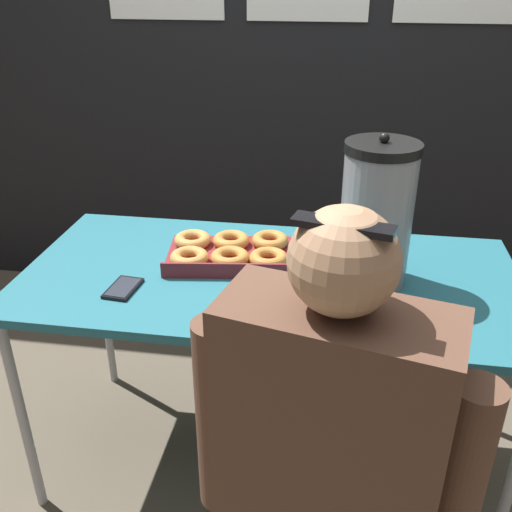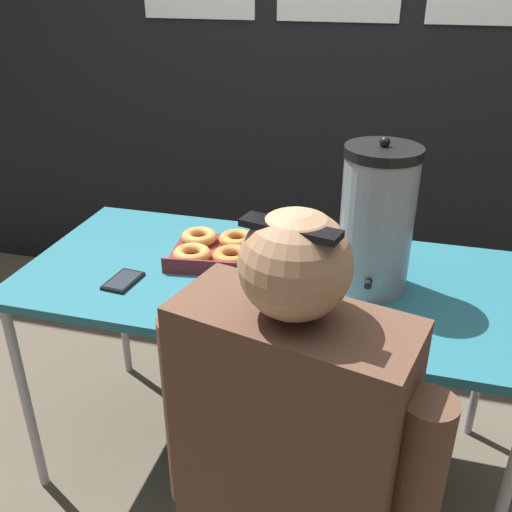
{
  "view_description": "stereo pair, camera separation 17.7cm",
  "coord_description": "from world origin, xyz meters",
  "views": [
    {
      "loc": [
        0.2,
        -1.56,
        1.64
      ],
      "look_at": [
        -0.04,
        0.0,
        0.84
      ],
      "focal_mm": 40.0,
      "sensor_mm": 36.0,
      "label": 1
    },
    {
      "loc": [
        0.37,
        -1.52,
        1.64
      ],
      "look_at": [
        -0.04,
        0.0,
        0.84
      ],
      "focal_mm": 40.0,
      "sensor_mm": 36.0,
      "label": 2
    }
  ],
  "objects": [
    {
      "name": "folding_table",
      "position": [
        0.0,
        0.0,
        0.73
      ],
      "size": [
        1.56,
        0.75,
        0.78
      ],
      "color": "#236675",
      "rests_on": "ground"
    },
    {
      "name": "donut_box",
      "position": [
        -0.14,
        0.09,
        0.8
      ],
      "size": [
        0.45,
        0.34,
        0.05
      ],
      "rotation": [
        0.0,
        0.0,
        0.13
      ],
      "color": "maroon",
      "rests_on": "folding_table"
    },
    {
      "name": "cell_phone",
      "position": [
        -0.42,
        -0.17,
        0.78
      ],
      "size": [
        0.09,
        0.14,
        0.01
      ],
      "rotation": [
        0.0,
        0.0,
        -0.09
      ],
      "color": "black",
      "rests_on": "folding_table"
    },
    {
      "name": "ground_plane",
      "position": [
        0.0,
        0.0,
        0.0
      ],
      "size": [
        12.0,
        12.0,
        0.0
      ],
      "primitive_type": "plane",
      "color": "brown"
    },
    {
      "name": "back_wall",
      "position": [
        0.0,
        1.25,
        1.24
      ],
      "size": [
        6.0,
        0.11,
        2.47
      ],
      "color": "black",
      "rests_on": "ground"
    },
    {
      "name": "person_seated",
      "position": [
        0.22,
        -0.7,
        0.61
      ],
      "size": [
        0.58,
        0.32,
        1.29
      ],
      "rotation": [
        0.0,
        0.0,
        2.91
      ],
      "color": "#33332D",
      "rests_on": "ground"
    },
    {
      "name": "coffee_urn",
      "position": [
        0.31,
        0.01,
        0.99
      ],
      "size": [
        0.22,
        0.24,
        0.46
      ],
      "color": "#939399",
      "rests_on": "folding_table"
    }
  ]
}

